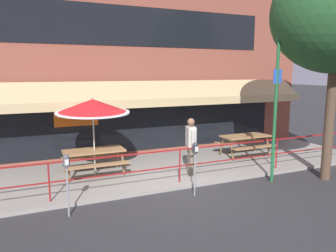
{
  "coord_description": "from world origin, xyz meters",
  "views": [
    {
      "loc": [
        -3.84,
        -7.67,
        3.18
      ],
      "look_at": [
        0.21,
        1.6,
        1.5
      ],
      "focal_mm": 35.0,
      "sensor_mm": 36.0,
      "label": 1
    }
  ],
  "objects": [
    {
      "name": "ground_plane",
      "position": [
        0.0,
        0.0,
        0.0
      ],
      "size": [
        120.0,
        120.0,
        0.0
      ],
      "primitive_type": "plane",
      "color": "#2D2D30"
    },
    {
      "name": "patio_deck",
      "position": [
        0.0,
        2.0,
        0.05
      ],
      "size": [
        15.0,
        4.0,
        0.1
      ],
      "primitive_type": "cube",
      "color": "gray",
      "rests_on": "ground"
    },
    {
      "name": "restaurant_building",
      "position": [
        -0.0,
        4.22,
        3.41
      ],
      "size": [
        15.0,
        1.6,
        6.86
      ],
      "color": "brown",
      "rests_on": "ground"
    },
    {
      "name": "patio_railing",
      "position": [
        0.0,
        0.3,
        0.8
      ],
      "size": [
        13.84,
        0.04,
        0.97
      ],
      "color": "maroon",
      "rests_on": "patio_deck"
    },
    {
      "name": "picnic_table_left",
      "position": [
        -2.05,
        1.99,
        0.71
      ],
      "size": [
        1.8,
        1.42,
        0.76
      ],
      "color": "#997047",
      "rests_on": "patio_deck"
    },
    {
      "name": "picnic_table_centre",
      "position": [
        3.52,
        2.03,
        0.71
      ],
      "size": [
        1.8,
        1.42,
        0.76
      ],
      "color": "#997047",
      "rests_on": "patio_deck"
    },
    {
      "name": "patio_umbrella_left",
      "position": [
        -2.05,
        1.92,
        2.18
      ],
      "size": [
        2.14,
        2.14,
        2.38
      ],
      "color": "#B7B2A8",
      "rests_on": "patio_deck"
    },
    {
      "name": "pedestrian_walking",
      "position": [
        0.65,
        0.89,
        1.06
      ],
      "size": [
        0.32,
        0.61,
        1.71
      ],
      "color": "#665B4C",
      "rests_on": "patio_deck"
    },
    {
      "name": "parking_meter_near",
      "position": [
        -3.11,
        -0.5,
        1.15
      ],
      "size": [
        0.15,
        0.16,
        1.42
      ],
      "color": "gray",
      "rests_on": "ground"
    },
    {
      "name": "parking_meter_far",
      "position": [
        0.02,
        -0.55,
        1.15
      ],
      "size": [
        0.15,
        0.16,
        1.42
      ],
      "color": "gray",
      "rests_on": "ground"
    },
    {
      "name": "street_sign_pole",
      "position": [
        2.63,
        -0.45,
        2.18
      ],
      "size": [
        0.28,
        0.09,
        4.24
      ],
      "color": "#1E6033",
      "rests_on": "ground"
    }
  ]
}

